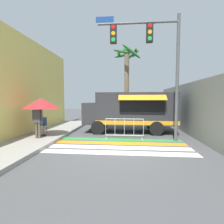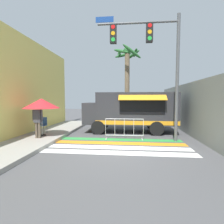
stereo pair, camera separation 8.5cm
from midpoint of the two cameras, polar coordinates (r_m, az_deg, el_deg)
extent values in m
plane|color=#4C4C4F|center=(7.58, 1.27, -11.96)|extent=(60.00, 60.00, 0.00)
cube|color=#99968E|center=(9.47, -32.50, -8.83)|extent=(4.40, 16.00, 0.16)
cube|color=gray|center=(10.90, 24.68, 0.81)|extent=(0.20, 16.00, 3.08)
cube|color=white|center=(7.06, 0.94, -13.16)|extent=(6.40, 0.56, 0.01)
cube|color=white|center=(7.79, 1.38, -11.50)|extent=(6.40, 0.56, 0.01)
cube|color=orange|center=(8.52, 1.74, -10.12)|extent=(6.40, 0.56, 0.01)
cube|color=green|center=(9.26, 2.04, -8.96)|extent=(6.40, 0.56, 0.01)
cube|color=#2D2D33|center=(11.25, 7.65, 1.24)|extent=(4.88, 2.14, 1.96)
cube|color=#2D2D33|center=(11.44, -4.68, -0.30)|extent=(1.72, 1.97, 1.32)
cube|color=#1E232D|center=(11.58, -8.64, 1.37)|extent=(0.06, 1.71, 0.50)
cube|color=black|center=(10.18, 9.51, 1.74)|extent=(2.58, 0.03, 0.88)
cube|color=orange|center=(9.96, 9.64, 4.68)|extent=(2.68, 0.43, 0.31)
cube|color=orange|center=(10.25, 7.84, -3.55)|extent=(4.88, 0.01, 0.24)
cylinder|color=black|center=(10.54, -4.81, -5.07)|extent=(0.83, 0.22, 0.83)
cylinder|color=black|center=(12.46, -3.21, -3.63)|extent=(0.83, 0.22, 0.83)
cylinder|color=black|center=(10.50, 14.10, -5.22)|extent=(0.83, 0.22, 0.83)
cylinder|color=black|center=(12.43, 12.72, -3.75)|extent=(0.83, 0.22, 0.83)
cylinder|color=#515456|center=(9.31, 20.28, 10.08)|extent=(0.16, 0.16, 6.21)
cylinder|color=#515456|center=(9.71, 8.04, 26.85)|extent=(3.95, 0.11, 0.11)
cube|color=black|center=(9.54, 11.90, 23.94)|extent=(0.32, 0.28, 0.90)
cylinder|color=red|center=(9.51, 12.04, 25.92)|extent=(0.20, 0.02, 0.20)
cylinder|color=#F2A519|center=(9.41, 12.01, 24.23)|extent=(0.20, 0.02, 0.20)
cylinder|color=green|center=(9.31, 11.98, 22.49)|extent=(0.20, 0.02, 0.20)
cube|color=black|center=(9.52, 0.20, 24.06)|extent=(0.32, 0.28, 0.90)
cylinder|color=red|center=(9.50, 0.11, 26.05)|extent=(0.20, 0.02, 0.20)
cylinder|color=#F2A519|center=(9.39, 0.11, 24.35)|extent=(0.20, 0.02, 0.20)
cylinder|color=green|center=(9.29, 0.11, 22.61)|extent=(0.20, 0.02, 0.20)
cube|color=navy|center=(9.85, -2.68, 27.93)|extent=(0.90, 0.02, 0.28)
cylinder|color=black|center=(10.06, -22.05, -7.10)|extent=(0.36, 0.36, 0.06)
cylinder|color=#B2B2B7|center=(9.92, -22.20, -1.63)|extent=(0.04, 0.04, 1.99)
cone|color=red|center=(9.88, -22.32, 2.62)|extent=(1.88, 1.88, 0.52)
cylinder|color=#4C4C51|center=(10.52, -23.60, -5.55)|extent=(0.02, 0.02, 0.46)
cylinder|color=#4C4C51|center=(10.34, -21.69, -5.66)|extent=(0.02, 0.02, 0.46)
cylinder|color=#4C4C51|center=(10.85, -22.60, -5.22)|extent=(0.02, 0.02, 0.46)
cylinder|color=#4C4C51|center=(10.68, -20.74, -5.32)|extent=(0.02, 0.02, 0.46)
cube|color=#2D5999|center=(10.56, -22.19, -4.12)|extent=(0.41, 0.41, 0.03)
cube|color=#2D5999|center=(10.70, -21.75, -2.74)|extent=(0.41, 0.03, 0.44)
cylinder|color=brown|center=(9.56, -23.67, -5.50)|extent=(0.13, 0.13, 0.79)
cylinder|color=brown|center=(9.48, -22.87, -5.55)|extent=(0.13, 0.13, 0.79)
cube|color=#3F3F47|center=(9.43, -23.40, -1.24)|extent=(0.34, 0.20, 0.64)
cylinder|color=#3F3F47|center=(9.54, -24.56, -1.03)|extent=(0.09, 0.09, 0.54)
cylinder|color=#3F3F47|center=(9.32, -22.21, -1.07)|extent=(0.09, 0.09, 0.54)
sphere|color=tan|center=(9.40, -23.48, 1.55)|extent=(0.22, 0.22, 0.22)
cylinder|color=#B7BABF|center=(9.20, 3.81, -2.28)|extent=(1.99, 0.04, 0.04)
cylinder|color=#B7BABF|center=(9.34, 3.78, -7.64)|extent=(1.99, 0.04, 0.04)
cylinder|color=#B7BABF|center=(9.34, -2.35, -4.90)|extent=(0.02, 0.02, 0.88)
cylinder|color=#B7BABF|center=(9.29, 0.71, -4.94)|extent=(0.02, 0.02, 0.88)
cylinder|color=#B7BABF|center=(9.26, 3.79, -4.98)|extent=(0.02, 0.02, 0.88)
cylinder|color=#B7BABF|center=(9.26, 6.89, -5.00)|extent=(0.02, 0.02, 0.88)
cylinder|color=#B7BABF|center=(9.29, 9.97, -5.01)|extent=(0.02, 0.02, 0.88)
cube|color=#B7BABF|center=(9.45, -2.03, -8.62)|extent=(0.06, 0.44, 0.03)
cube|color=#B7BABF|center=(9.40, 9.61, -8.74)|extent=(0.06, 0.44, 0.03)
cylinder|color=#7A664C|center=(14.10, 4.63, 7.33)|extent=(0.38, 0.38, 5.77)
sphere|color=#2D6B33|center=(14.59, 4.70, 19.32)|extent=(0.60, 0.60, 0.60)
ellipsoid|color=#2D6B33|center=(14.65, 7.27, 18.61)|extent=(0.43, 1.30, 0.56)
ellipsoid|color=#2D6B33|center=(15.10, 6.38, 17.96)|extent=(1.28, 1.01, 0.77)
ellipsoid|color=#2D6B33|center=(15.22, 3.37, 18.03)|extent=(1.49, 0.90, 0.68)
ellipsoid|color=#2D6B33|center=(14.57, 2.08, 18.54)|extent=(0.26, 1.27, 0.68)
ellipsoid|color=#2D6B33|center=(13.99, 2.62, 19.26)|extent=(1.34, 1.13, 0.69)
ellipsoid|color=#2D6B33|center=(13.76, 6.20, 19.09)|extent=(1.56, 0.87, 1.10)
camera|label=1|loc=(0.04, -90.25, -0.02)|focal=28.00mm
camera|label=2|loc=(0.04, 89.75, 0.02)|focal=28.00mm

